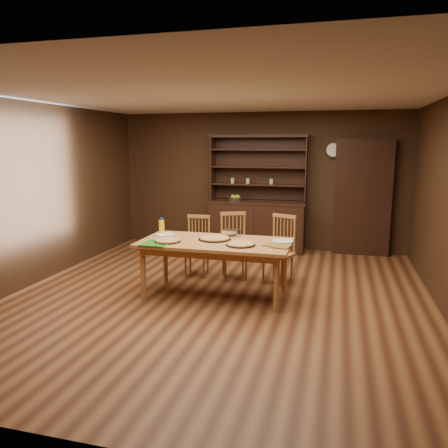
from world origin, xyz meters
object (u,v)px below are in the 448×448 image
(china_hutch, at_px, (257,219))
(juice_bottle, at_px, (162,226))
(chair_left, at_px, (198,243))
(dining_table, at_px, (215,247))
(chair_center, at_px, (234,243))
(chair_right, at_px, (281,247))

(china_hutch, distance_m, juice_bottle, 2.60)
(chair_left, bearing_deg, juice_bottle, -121.96)
(china_hutch, height_order, chair_left, china_hutch)
(dining_table, bearing_deg, china_hutch, 88.79)
(dining_table, height_order, chair_center, chair_center)
(chair_left, bearing_deg, china_hutch, 67.66)
(chair_left, relative_size, chair_right, 0.93)
(dining_table, bearing_deg, juice_bottle, 162.39)
(dining_table, height_order, chair_right, chair_right)
(china_hutch, xyz_separation_m, chair_right, (0.69, -1.83, -0.07))
(chair_left, distance_m, chair_right, 1.30)
(china_hutch, height_order, dining_table, china_hutch)
(china_hutch, bearing_deg, chair_left, -108.47)
(juice_bottle, bearing_deg, chair_left, 61.91)
(china_hutch, height_order, chair_right, china_hutch)
(chair_center, bearing_deg, dining_table, -114.32)
(china_hutch, height_order, chair_center, china_hutch)
(dining_table, relative_size, chair_right, 2.00)
(chair_left, xyz_separation_m, chair_center, (0.58, -0.03, 0.04))
(chair_center, height_order, juice_bottle, chair_center)
(china_hutch, distance_m, dining_table, 2.70)
(dining_table, distance_m, juice_bottle, 0.93)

